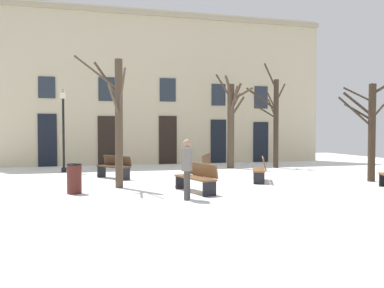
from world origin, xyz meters
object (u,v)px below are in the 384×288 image
Objects in this scene: tree_left_of_center at (372,126)px; person_crossing_plaza at (187,166)px; bench_far_corner at (197,177)px; streetlamp at (63,121)px; bench_back_to_back_right at (114,167)px; bench_by_litter_bin at (203,165)px; tree_right_of_center at (275,119)px; litter_bin at (74,179)px; tree_near_facade at (231,120)px; tree_center at (118,120)px; bench_facing_shops at (260,169)px.

tree_left_of_center reaches higher than person_crossing_plaza.
streetlamp is at bearing -164.03° from bench_far_corner.
bench_by_litter_bin is at bearing 47.04° from bench_back_to_back_right.
bench_back_to_back_right is at bearing -162.61° from tree_right_of_center.
person_crossing_plaza is at bearing -164.75° from tree_left_of_center.
person_crossing_plaza is (-0.58, -1.15, 0.44)m from bench_far_corner.
bench_far_corner reaches higher than litter_bin.
bench_back_to_back_right is (-5.85, -2.88, -1.90)m from tree_near_facade.
tree_left_of_center is at bearing 81.88° from bench_far_corner.
tree_center is at bearing -33.91° from bench_by_litter_bin.
streetlamp reaches higher than bench_far_corner.
tree_right_of_center is 10.11m from person_crossing_plaza.
bench_back_to_back_right is at bearing -90.62° from bench_facing_shops.
person_crossing_plaza reaches higher than bench_facing_shops.
tree_center is (-9.07, 0.64, 0.17)m from tree_left_of_center.
bench_facing_shops is at bearing 106.53° from bench_far_corner.
tree_center is (-5.87, -5.41, -0.16)m from tree_near_facade.
tree_center reaches higher than bench_by_litter_bin.
tree_near_facade reaches higher than bench_back_to_back_right.
tree_left_of_center is 7.08m from bench_far_corner.
litter_bin is (-7.20, -6.27, -1.92)m from tree_near_facade.
person_crossing_plaza reaches higher than litter_bin.
tree_center is at bearing 175.95° from tree_left_of_center.
tree_near_facade is 1.11× the size of tree_left_of_center.
tree_left_of_center reaches higher than streetlamp.
litter_bin is 6.55m from bench_facing_shops.
streetlamp is at bearing 151.14° from tree_left_of_center.
litter_bin is (-1.34, -0.86, -1.76)m from tree_center.
bench_facing_shops is (-3.96, 0.93, -1.59)m from tree_left_of_center.
bench_back_to_back_right is (1.35, 3.39, 0.02)m from litter_bin.
person_crossing_plaza is at bearing -31.13° from litter_bin.
bench_by_litter_bin is at bearing -147.38° from tree_right_of_center.
tree_left_of_center is at bearing 1.22° from litter_bin.
bench_facing_shops is at bearing 10.09° from litter_bin.
bench_by_litter_bin is 1.03× the size of bench_far_corner.
litter_bin is at bearing -147.78° from tree_right_of_center.
tree_near_facade is at bearing -0.54° from streetlamp.
tree_right_of_center is 10.07m from streetlamp.
bench_back_to_back_right is at bearing 160.72° from tree_left_of_center.
tree_near_facade is 2.50× the size of bench_far_corner.
bench_facing_shops is (7.15, -5.20, -1.81)m from streetlamp.
tree_right_of_center reaches higher than tree_center.
bench_facing_shops is at bearing -98.40° from tree_near_facade.
streetlamp is 8.39m from bench_far_corner.
person_crossing_plaza is (-4.22, -8.07, -1.46)m from tree_near_facade.
tree_right_of_center is at bearing 100.54° from tree_left_of_center.
bench_back_to_back_right is (-5.10, 2.24, 0.01)m from bench_facing_shops.
bench_far_corner is at bearing -7.75° from bench_back_to_back_right.
litter_bin is 0.47× the size of bench_far_corner.
bench_facing_shops is 5.57m from bench_back_to_back_right.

